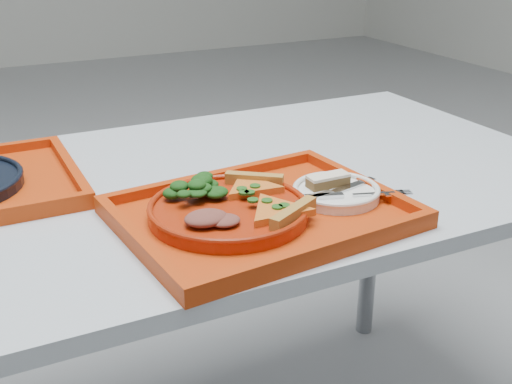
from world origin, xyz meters
TOP-DOWN VIEW (x-y plane):
  - table at (0.00, 0.00)m, footprint 1.60×0.80m
  - tray_main at (0.08, -0.21)m, footprint 0.48×0.39m
  - dinner_plate at (0.03, -0.20)m, footprint 0.26×0.26m
  - side_plate at (0.23, -0.21)m, footprint 0.15×0.15m
  - pizza_slice_a at (0.09, -0.26)m, footprint 0.15×0.16m
  - pizza_slice_b at (0.09, -0.15)m, footprint 0.15×0.15m
  - salad_heap at (-0.00, -0.13)m, footprint 0.09×0.08m
  - meat_portion at (-0.03, -0.24)m, footprint 0.07×0.05m
  - dessert_bar at (0.23, -0.19)m, footprint 0.08×0.03m
  - knife at (0.23, -0.22)m, footprint 0.18×0.06m
  - fork at (0.24, -0.24)m, footprint 0.18×0.08m

SIDE VIEW (x-z plane):
  - table at x=0.00m, z-range 0.30..1.05m
  - tray_main at x=0.08m, z-range 0.75..0.76m
  - side_plate at x=0.23m, z-range 0.76..0.78m
  - dinner_plate at x=0.03m, z-range 0.76..0.78m
  - knife at x=0.23m, z-range 0.78..0.78m
  - fork at x=0.24m, z-range 0.78..0.78m
  - dessert_bar at x=0.23m, z-range 0.78..0.80m
  - pizza_slice_a at x=0.09m, z-range 0.78..0.80m
  - pizza_slice_b at x=0.09m, z-range 0.78..0.80m
  - meat_portion at x=-0.03m, z-range 0.78..0.80m
  - salad_heap at x=0.00m, z-range 0.78..0.82m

